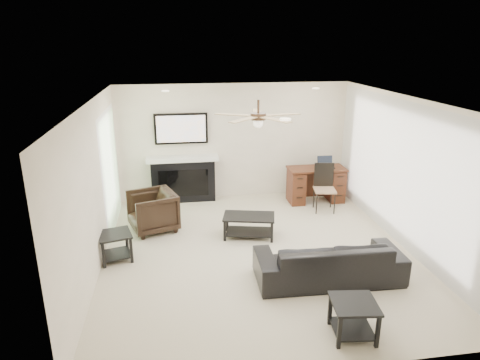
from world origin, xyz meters
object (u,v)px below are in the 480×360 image
Objects in this scene: sofa at (329,260)px; armchair at (153,211)px; coffee_table at (249,226)px; fireplace_unit at (182,159)px; desk at (316,185)px.

armchair is (-2.60, 2.15, 0.06)m from sofa.
armchair is 0.90× the size of coffee_table.
fireplace_unit reaches higher than coffee_table.
coffee_table is 0.74× the size of desk.
sofa is 1.11× the size of fireplace_unit.
armchair reaches higher than sofa.
sofa is at bearing 31.97° from armchair.
desk reaches higher than sofa.
armchair is at bearing -38.17° from sofa.
sofa is 4.14m from fireplace_unit.
armchair is 1.66m from fireplace_unit.
fireplace_unit is (0.61, 1.43, 0.59)m from armchair.
coffee_table is 0.47× the size of fireplace_unit.
armchair is 1.79m from coffee_table.
desk is (2.83, -0.46, -0.57)m from fireplace_unit.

